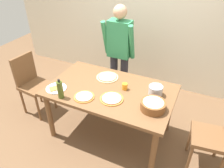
% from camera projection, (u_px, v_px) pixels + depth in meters
% --- Properties ---
extents(ground, '(8.00, 8.00, 0.00)m').
position_uv_depth(ground, '(111.00, 132.00, 3.14)').
color(ground, brown).
extents(wall_back, '(5.60, 0.10, 2.60)m').
position_uv_depth(wall_back, '(151.00, 14.00, 3.63)').
color(wall_back, silver).
rests_on(wall_back, ground).
extents(dining_table, '(1.60, 0.96, 0.76)m').
position_uv_depth(dining_table, '(110.00, 95.00, 2.77)').
color(dining_table, brown).
rests_on(dining_table, ground).
extents(person_cook, '(0.49, 0.25, 1.62)m').
position_uv_depth(person_cook, '(119.00, 51.00, 3.27)').
color(person_cook, '#2D2D38').
rests_on(person_cook, ground).
extents(chair_wooden_left, '(0.44, 0.44, 0.95)m').
position_uv_depth(chair_wooden_left, '(32.00, 81.00, 3.28)').
color(chair_wooden_left, brown).
rests_on(chair_wooden_left, ground).
extents(chair_wooden_right, '(0.45, 0.45, 0.95)m').
position_uv_depth(chair_wooden_right, '(218.00, 134.00, 2.38)').
color(chair_wooden_right, brown).
rests_on(chair_wooden_right, ground).
extents(pizza_raw_on_board, '(0.30, 0.30, 0.02)m').
position_uv_depth(pizza_raw_on_board, '(107.00, 77.00, 2.95)').
color(pizza_raw_on_board, beige).
rests_on(pizza_raw_on_board, dining_table).
extents(pizza_cooked_on_tray, '(0.25, 0.25, 0.02)m').
position_uv_depth(pizza_cooked_on_tray, '(84.00, 97.00, 2.58)').
color(pizza_cooked_on_tray, '#C67A33').
rests_on(pizza_cooked_on_tray, dining_table).
extents(pizza_second_cooked, '(0.28, 0.28, 0.02)m').
position_uv_depth(pizza_second_cooked, '(112.00, 99.00, 2.55)').
color(pizza_second_cooked, '#C67A33').
rests_on(pizza_second_cooked, dining_table).
extents(plate_with_slice, '(0.26, 0.26, 0.02)m').
position_uv_depth(plate_with_slice, '(56.00, 88.00, 2.73)').
color(plate_with_slice, white).
rests_on(plate_with_slice, dining_table).
extents(popcorn_bowl, '(0.28, 0.28, 0.11)m').
position_uv_depth(popcorn_bowl, '(153.00, 105.00, 2.37)').
color(popcorn_bowl, brown).
rests_on(popcorn_bowl, dining_table).
extents(olive_oil_bottle, '(0.07, 0.07, 0.26)m').
position_uv_depth(olive_oil_bottle, '(60.00, 90.00, 2.52)').
color(olive_oil_bottle, '#47561E').
rests_on(olive_oil_bottle, dining_table).
extents(steel_pot, '(0.17, 0.17, 0.13)m').
position_uv_depth(steel_pot, '(156.00, 90.00, 2.59)').
color(steel_pot, '#B7B7BC').
rests_on(steel_pot, dining_table).
extents(cup_orange, '(0.07, 0.07, 0.08)m').
position_uv_depth(cup_orange, '(125.00, 86.00, 2.70)').
color(cup_orange, orange).
rests_on(cup_orange, dining_table).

